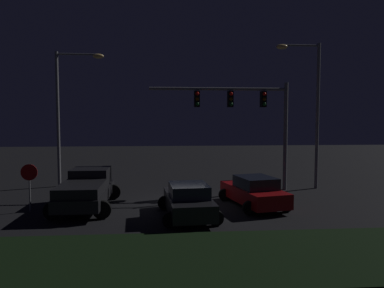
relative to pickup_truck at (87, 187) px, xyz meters
The scene contains 9 objects.
ground_plane 4.91m from the pickup_truck, 10.78° to the left, with size 80.00×80.00×0.00m, color black.
grass_median 8.50m from the pickup_truck, 55.99° to the right, with size 23.47×4.80×0.10m, color black.
pickup_truck is the anchor object (origin of this frame).
car_sedan 8.17m from the pickup_truck, ahead, with size 3.07×4.68×1.51m.
car_sedan_far 5.25m from the pickup_truck, 24.20° to the right, with size 2.70×4.52×1.51m.
traffic_signal_gantry 10.19m from the pickup_truck, 23.05° to the left, with size 8.32×0.56×6.50m.
street_lamp_left 7.71m from the pickup_truck, 111.62° to the left, with size 3.03×0.44×8.54m.
street_lamp_right 14.05m from the pickup_truck, 17.43° to the left, with size 2.76×0.44×8.92m.
stop_sign 2.63m from the pickup_truck, 166.78° to the right, with size 0.76×0.08×2.23m.
Camera 1 is at (-1.01, -18.83, 4.31)m, focal length 34.21 mm.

